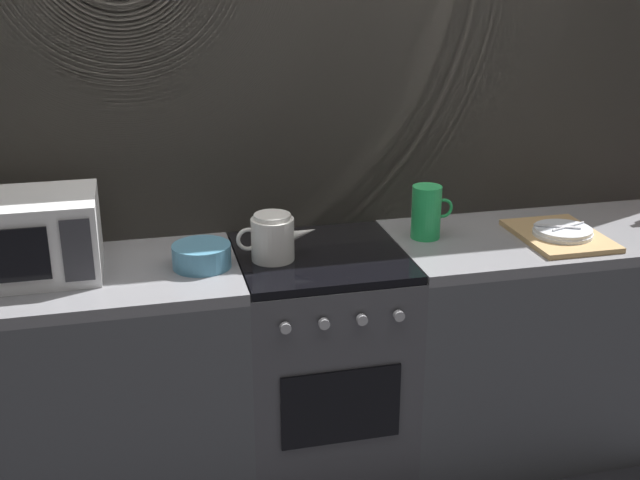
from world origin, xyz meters
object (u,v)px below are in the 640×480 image
(microwave, at_px, (27,237))
(kettle, at_px, (273,238))
(pitcher, at_px, (427,212))
(dish_pile, at_px, (561,234))
(mixing_bowl, at_px, (202,256))
(stove_unit, at_px, (320,365))

(microwave, height_order, kettle, microwave)
(pitcher, bearing_deg, dish_pile, -15.41)
(mixing_bowl, bearing_deg, stove_unit, 3.87)
(mixing_bowl, distance_m, dish_pile, 1.33)
(stove_unit, relative_size, mixing_bowl, 4.50)
(pitcher, bearing_deg, kettle, -171.74)
(kettle, bearing_deg, pitcher, 8.26)
(pitcher, xyz_separation_m, dish_pile, (0.48, -0.13, -0.08))
(pitcher, height_order, dish_pile, pitcher)
(pitcher, relative_size, dish_pile, 0.50)
(microwave, bearing_deg, dish_pile, -3.04)
(microwave, bearing_deg, stove_unit, -2.04)
(microwave, xyz_separation_m, pitcher, (1.41, 0.03, -0.03))
(microwave, height_order, mixing_bowl, microwave)
(microwave, height_order, dish_pile, microwave)
(microwave, distance_m, mixing_bowl, 0.57)
(microwave, xyz_separation_m, kettle, (0.81, -0.05, -0.05))
(dish_pile, bearing_deg, pitcher, 164.59)
(microwave, relative_size, pitcher, 2.30)
(microwave, relative_size, mixing_bowl, 2.30)
(stove_unit, bearing_deg, dish_pile, -4.13)
(kettle, height_order, mixing_bowl, kettle)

